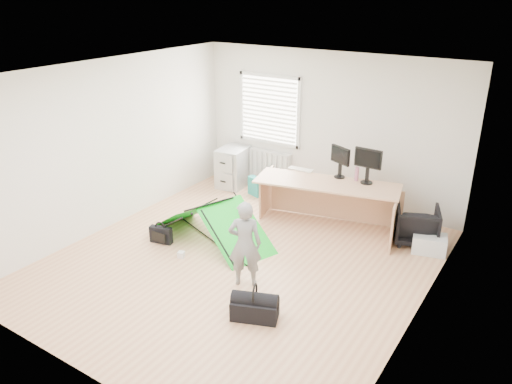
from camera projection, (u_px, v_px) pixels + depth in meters
The scene contains 18 objects.
ground at pixel (241, 261), 7.25m from camera, with size 5.50×5.50×0.00m, color tan.
back_wall at pixel (328, 129), 8.86m from camera, with size 5.00×0.02×2.70m, color silver.
window at pixel (269, 110), 9.36m from camera, with size 1.20×0.06×1.20m, color silver.
radiator at pixel (268, 165), 9.75m from camera, with size 1.00×0.12×0.60m, color silver.
desk at pixel (326, 205), 8.14m from camera, with size 2.31×0.73×0.79m, color tan.
filing_cabinet at pixel (233, 167), 9.84m from camera, with size 0.50×0.67×0.78m, color #B0B3B6.
monitor_left at pixel (340, 166), 8.13m from camera, with size 0.41×0.09×0.39m, color black.
monitor_right at pixel (367, 171), 7.88m from camera, with size 0.44×0.10×0.43m, color black.
keyboard at pixel (301, 169), 8.53m from camera, with size 0.43×0.15×0.02m, color beige.
thermos at pixel (357, 174), 8.02m from camera, with size 0.06×0.06×0.23m, color #A85E78.
office_chair at pixel (417, 225), 7.69m from camera, with size 0.63×0.65×0.59m, color black.
person at pixel (245, 244), 6.48m from camera, with size 0.44×0.29×1.20m, color gray.
kite at pixel (210, 222), 7.73m from camera, with size 2.00×0.87×0.62m, color #12C625, non-canonical shape.
storage_crate at pixel (429, 244), 7.45m from camera, with size 0.48×0.34×0.27m, color silver.
tote_bag at pixel (255, 186), 9.46m from camera, with size 0.30×0.13×0.36m, color teal.
laptop_bag at pixel (161, 235), 7.72m from camera, with size 0.36×0.11×0.27m, color black.
white_box at pixel (181, 255), 7.33m from camera, with size 0.09×0.09×0.09m, color silver.
duffel_bag at pixel (255, 309), 5.97m from camera, with size 0.56×0.28×0.24m, color black.
Camera 1 is at (3.61, -5.17, 3.71)m, focal length 35.00 mm.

